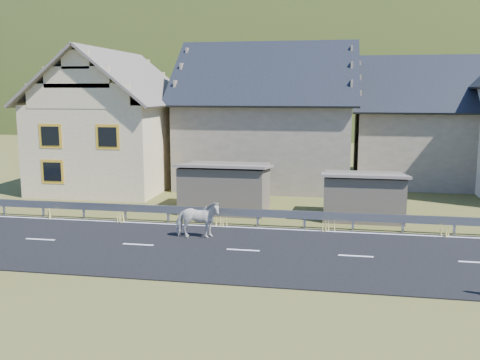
# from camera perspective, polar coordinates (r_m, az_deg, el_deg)

# --- Properties ---
(ground) EXTENTS (160.00, 160.00, 0.00)m
(ground) POSITION_cam_1_polar(r_m,az_deg,el_deg) (19.53, 0.33, -7.60)
(ground) COLOR #41471A
(ground) RESTS_ON ground
(road) EXTENTS (60.00, 7.00, 0.04)m
(road) POSITION_cam_1_polar(r_m,az_deg,el_deg) (19.52, 0.33, -7.55)
(road) COLOR black
(road) RESTS_ON ground
(lane_markings) EXTENTS (60.00, 6.60, 0.01)m
(lane_markings) POSITION_cam_1_polar(r_m,az_deg,el_deg) (19.51, 0.33, -7.48)
(lane_markings) COLOR silver
(lane_markings) RESTS_ON road
(guardrail) EXTENTS (28.10, 0.09, 0.75)m
(guardrail) POSITION_cam_1_polar(r_m,az_deg,el_deg) (22.89, 1.91, -3.59)
(guardrail) COLOR #93969B
(guardrail) RESTS_ON ground
(shed_left) EXTENTS (4.30, 3.30, 2.40)m
(shed_left) POSITION_cam_1_polar(r_m,az_deg,el_deg) (25.84, -1.58, -0.86)
(shed_left) COLOR #62584A
(shed_left) RESTS_ON ground
(shed_right) EXTENTS (3.80, 2.90, 2.20)m
(shed_right) POSITION_cam_1_polar(r_m,az_deg,el_deg) (24.88, 13.01, -1.74)
(shed_right) COLOR #62584A
(shed_right) RESTS_ON ground
(house_cream) EXTENTS (7.80, 9.80, 8.30)m
(house_cream) POSITION_cam_1_polar(r_m,az_deg,el_deg) (33.16, -13.38, 6.84)
(house_cream) COLOR beige
(house_cream) RESTS_ON ground
(house_stone_a) EXTENTS (10.80, 9.80, 8.90)m
(house_stone_a) POSITION_cam_1_polar(r_m,az_deg,el_deg) (33.67, 3.05, 7.58)
(house_stone_a) COLOR gray
(house_stone_a) RESTS_ON ground
(house_stone_b) EXTENTS (9.80, 8.80, 8.10)m
(house_stone_b) POSITION_cam_1_polar(r_m,az_deg,el_deg) (35.90, 19.61, 6.54)
(house_stone_b) COLOR gray
(house_stone_b) RESTS_ON ground
(mountain) EXTENTS (440.00, 280.00, 260.00)m
(mountain) POSITION_cam_1_polar(r_m,az_deg,el_deg) (200.06, 10.61, 1.92)
(mountain) COLOR #22380E
(mountain) RESTS_ON ground
(conifer_patch) EXTENTS (76.00, 50.00, 28.00)m
(conifer_patch) POSITION_cam_1_polar(r_m,az_deg,el_deg) (140.96, -14.41, 9.29)
(conifer_patch) COLOR black
(conifer_patch) RESTS_ON ground
(horse) EXTENTS (1.06, 1.85, 1.47)m
(horse) POSITION_cam_1_polar(r_m,az_deg,el_deg) (20.98, -4.56, -4.23)
(horse) COLOR beige
(horse) RESTS_ON road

